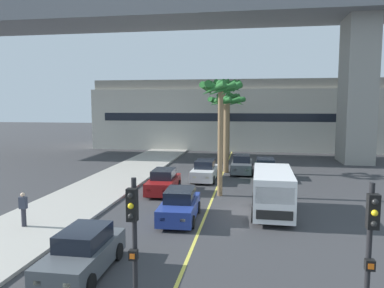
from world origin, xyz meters
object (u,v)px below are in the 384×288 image
at_px(delivery_van, 273,191).
at_px(palm_tree_farthest_median, 228,106).
at_px(car_queue_fifth, 265,169).
at_px(palm_tree_mid_median, 224,93).
at_px(palm_tree_far_median, 227,111).
at_px(traffic_light_right_far_corner, 370,250).
at_px(car_queue_second, 242,165).
at_px(car_queue_front, 164,182).
at_px(car_queue_sixth, 83,253).
at_px(pedestrian_far_along, 23,209).
at_px(palm_tree_near_median, 221,99).
at_px(car_queue_third, 180,206).
at_px(traffic_light_median_near, 134,241).
at_px(car_queue_fourth, 205,171).

bearing_deg(delivery_van, palm_tree_farthest_median, 99.68).
relative_size(car_queue_fifth, palm_tree_farthest_median, 0.57).
height_order(palm_tree_mid_median, palm_tree_far_median, palm_tree_mid_median).
xyz_separation_m(traffic_light_right_far_corner, palm_tree_far_median, (-4.68, 23.18, 2.59)).
bearing_deg(car_queue_second, car_queue_front, -121.93).
height_order(delivery_van, palm_tree_farthest_median, palm_tree_farthest_median).
xyz_separation_m(car_queue_fifth, car_queue_sixth, (-6.91, -17.99, 0.00)).
relative_size(car_queue_second, pedestrian_far_along, 2.54).
relative_size(traffic_light_right_far_corner, palm_tree_far_median, 0.63).
bearing_deg(palm_tree_mid_median, traffic_light_right_far_corner, -79.46).
height_order(car_queue_sixth, pedestrian_far_along, pedestrian_far_along).
xyz_separation_m(car_queue_fifth, pedestrian_far_along, (-11.71, -14.19, 0.28)).
xyz_separation_m(car_queue_second, palm_tree_near_median, (-1.20, -8.15, 5.51)).
xyz_separation_m(palm_tree_mid_median, palm_tree_farthest_median, (0.11, 5.13, -1.37)).
distance_m(car_queue_sixth, palm_tree_far_median, 20.72).
xyz_separation_m(car_queue_sixth, palm_tree_far_median, (3.64, 19.88, 4.59)).
relative_size(car_queue_second, traffic_light_right_far_corner, 0.98).
height_order(car_queue_second, traffic_light_right_far_corner, traffic_light_right_far_corner).
bearing_deg(palm_tree_far_median, car_queue_sixth, -100.38).
bearing_deg(car_queue_third, traffic_light_median_near, -84.93).
bearing_deg(car_queue_sixth, delivery_van, 49.53).
bearing_deg(palm_tree_mid_median, car_queue_fifth, -62.57).
xyz_separation_m(car_queue_sixth, palm_tree_mid_median, (2.94, 25.63, 6.30)).
xyz_separation_m(traffic_light_right_far_corner, palm_tree_mid_median, (-5.38, 28.93, 4.31)).
xyz_separation_m(car_queue_fourth, car_queue_sixth, (-2.22, -16.34, 0.00)).
relative_size(traffic_light_right_far_corner, palm_tree_farthest_median, 0.58).
xyz_separation_m(palm_tree_far_median, palm_tree_farthest_median, (-0.59, 10.88, 0.35)).
relative_size(car_queue_third, car_queue_fourth, 1.01).
xyz_separation_m(palm_tree_far_median, pedestrian_far_along, (-8.45, -16.08, -4.31)).
distance_m(car_queue_third, pedestrian_far_along, 7.46).
bearing_deg(traffic_light_right_far_corner, palm_tree_mid_median, 100.54).
bearing_deg(car_queue_second, palm_tree_mid_median, 109.49).
distance_m(car_queue_fifth, palm_tree_farthest_median, 14.22).
bearing_deg(delivery_van, palm_tree_mid_median, 102.79).
relative_size(palm_tree_mid_median, palm_tree_farthest_median, 1.17).
bearing_deg(car_queue_sixth, palm_tree_far_median, 79.62).
distance_m(car_queue_second, palm_tree_near_median, 9.91).
relative_size(car_queue_third, car_queue_fifth, 1.01).
bearing_deg(traffic_light_median_near, car_queue_fourth, 92.40).
distance_m(palm_tree_far_median, pedestrian_far_along, 18.66).
height_order(car_queue_fifth, traffic_light_right_far_corner, traffic_light_right_far_corner).
relative_size(car_queue_second, palm_tree_near_median, 0.55).
xyz_separation_m(car_queue_sixth, delivery_van, (6.92, 8.11, 0.57)).
height_order(car_queue_second, pedestrian_far_along, pedestrian_far_along).
bearing_deg(car_queue_front, car_queue_sixth, -90.07).
distance_m(car_queue_fifth, car_queue_sixth, 19.27).
xyz_separation_m(traffic_light_right_far_corner, pedestrian_far_along, (-13.13, 7.10, -1.72)).
height_order(traffic_light_median_near, pedestrian_far_along, traffic_light_median_near).
bearing_deg(car_queue_fourth, traffic_light_median_near, -87.60).
relative_size(car_queue_second, traffic_light_median_near, 0.98).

